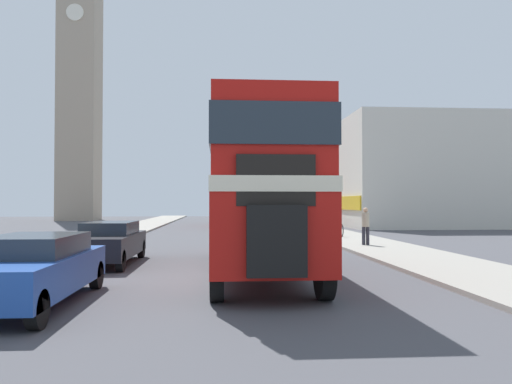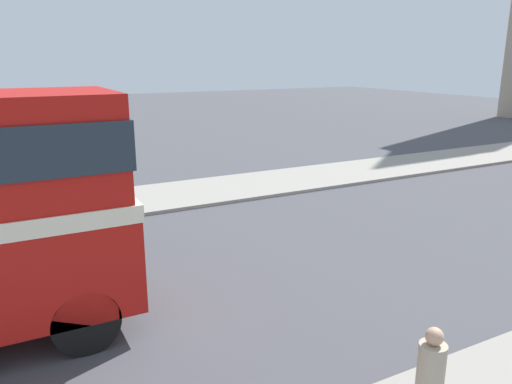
% 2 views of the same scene
% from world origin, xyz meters
% --- Properties ---
extents(pedestrian_walking, '(0.33, 0.33, 1.66)m').
position_xyz_m(pedestrian_walking, '(6.26, 8.50, 1.06)').
color(pedestrian_walking, '#282833').
rests_on(pedestrian_walking, sidewalk_right).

